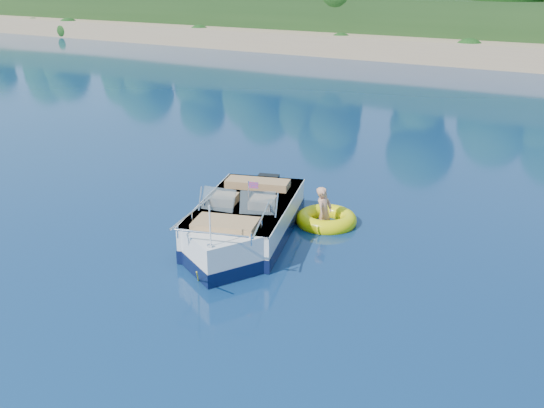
# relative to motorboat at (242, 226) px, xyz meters

# --- Properties ---
(ground) EXTENTS (160.00, 160.00, 0.00)m
(ground) POSITION_rel_motorboat_xyz_m (2.59, -3.78, -0.37)
(ground) COLOR #091A3F
(ground) RESTS_ON ground
(motorboat) EXTENTS (3.11, 5.51, 1.90)m
(motorboat) POSITION_rel_motorboat_xyz_m (0.00, 0.00, 0.00)
(motorboat) COLOR silver
(motorboat) RESTS_ON ground
(tow_tube) EXTENTS (1.68, 1.68, 0.40)m
(tow_tube) POSITION_rel_motorboat_xyz_m (1.19, 1.92, -0.27)
(tow_tube) COLOR #ECE306
(tow_tube) RESTS_ON ground
(boy) EXTENTS (0.36, 0.77, 1.50)m
(boy) POSITION_rel_motorboat_xyz_m (1.18, 1.84, -0.37)
(boy) COLOR tan
(boy) RESTS_ON ground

